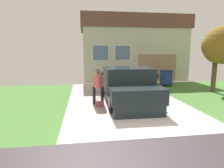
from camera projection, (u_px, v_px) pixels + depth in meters
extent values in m
cube|color=#BDB2AB|center=(122.00, 99.00, 9.61)|extent=(5.20, 9.00, 0.06)
cube|color=black|center=(125.00, 95.00, 9.35)|extent=(1.96, 5.53, 0.42)
cube|color=black|center=(128.00, 80.00, 8.75)|extent=(2.06, 2.06, 1.17)
cube|color=#1E2833|center=(128.00, 73.00, 8.69)|extent=(1.81, 1.89, 0.49)
cube|color=black|center=(137.00, 95.00, 7.20)|extent=(2.04, 1.30, 0.57)
cube|color=black|center=(120.00, 85.00, 10.91)|extent=(2.06, 2.25, 0.06)
cube|color=black|center=(137.00, 79.00, 10.99)|extent=(0.10, 2.22, 0.62)
cube|color=black|center=(102.00, 80.00, 10.74)|extent=(0.10, 2.22, 0.62)
cube|color=black|center=(117.00, 77.00, 11.92)|extent=(2.02, 0.10, 0.62)
cube|color=black|center=(157.00, 76.00, 8.16)|extent=(0.10, 0.18, 0.20)
cylinder|color=black|center=(157.00, 101.00, 7.55)|extent=(0.27, 0.80, 0.80)
cylinder|color=#9E9EA3|center=(157.00, 101.00, 7.55)|extent=(0.29, 0.45, 0.44)
cylinder|color=black|center=(113.00, 102.00, 7.32)|extent=(0.27, 0.80, 0.80)
cylinder|color=#9E9EA3|center=(113.00, 102.00, 7.32)|extent=(0.29, 0.45, 0.44)
cylinder|color=black|center=(136.00, 86.00, 10.82)|extent=(0.27, 0.80, 0.80)
cylinder|color=#9E9EA3|center=(136.00, 86.00, 10.82)|extent=(0.29, 0.45, 0.44)
cylinder|color=black|center=(105.00, 87.00, 10.59)|extent=(0.27, 0.80, 0.80)
cylinder|color=#9E9EA3|center=(105.00, 87.00, 10.59)|extent=(0.29, 0.45, 0.44)
cylinder|color=black|center=(94.00, 96.00, 8.46)|extent=(0.13, 0.13, 0.79)
cylinder|color=black|center=(102.00, 96.00, 8.45)|extent=(0.13, 0.13, 0.79)
cylinder|color=#E55959|center=(98.00, 81.00, 8.35)|extent=(0.32, 0.32, 0.56)
cylinder|color=tan|center=(94.00, 82.00, 8.37)|extent=(0.09, 0.09, 0.60)
cylinder|color=tan|center=(102.00, 82.00, 8.35)|extent=(0.09, 0.09, 0.60)
sphere|color=tan|center=(98.00, 72.00, 8.28)|extent=(0.20, 0.20, 0.20)
cylinder|color=#232328|center=(98.00, 71.00, 8.28)|extent=(0.44, 0.44, 0.01)
cone|color=#232328|center=(98.00, 70.00, 8.27)|extent=(0.21, 0.21, 0.11)
cube|color=#B24C56|center=(100.00, 104.00, 8.18)|extent=(0.34, 0.22, 0.22)
torus|color=#B24C56|center=(100.00, 100.00, 8.15)|extent=(0.31, 0.02, 0.31)
cube|color=#B9BAA4|center=(130.00, 55.00, 16.79)|extent=(8.09, 5.27, 4.03)
cube|color=brown|center=(131.00, 25.00, 16.37)|extent=(8.41, 5.48, 1.01)
cube|color=#93755B|center=(157.00, 68.00, 14.56)|extent=(2.95, 0.06, 2.08)
cube|color=slate|center=(123.00, 53.00, 13.98)|extent=(1.10, 0.05, 1.00)
cube|color=silver|center=(123.00, 53.00, 13.99)|extent=(1.23, 0.02, 1.12)
cube|color=slate|center=(101.00, 53.00, 13.75)|extent=(1.10, 0.05, 1.00)
cube|color=silver|center=(101.00, 53.00, 13.76)|extent=(1.23, 0.02, 1.12)
cylinder|color=brown|center=(214.00, 74.00, 10.99)|extent=(0.26, 0.26, 2.02)
sphere|color=brown|center=(223.00, 45.00, 10.47)|extent=(2.07, 2.07, 2.07)
sphere|color=brown|center=(215.00, 46.00, 10.57)|extent=(1.38, 1.38, 1.38)
sphere|color=brown|center=(219.00, 48.00, 10.49)|extent=(1.66, 1.66, 1.66)
cube|color=navy|center=(166.00, 78.00, 13.03)|extent=(0.58, 0.68, 0.86)
cube|color=navy|center=(166.00, 71.00, 12.95)|extent=(0.60, 0.71, 0.10)
cylinder|color=black|center=(164.00, 85.00, 12.81)|extent=(0.05, 0.18, 0.18)
cylinder|color=black|center=(170.00, 85.00, 12.87)|extent=(0.05, 0.18, 0.18)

